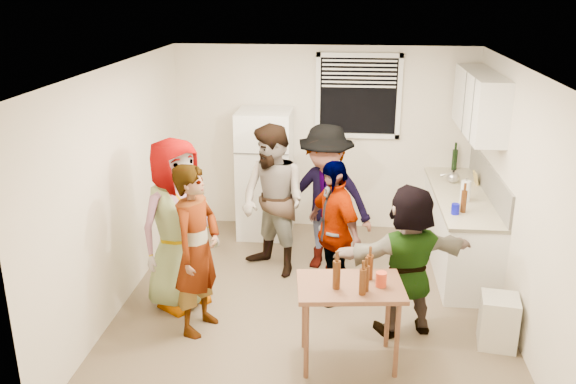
# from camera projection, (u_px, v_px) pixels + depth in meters

# --- Properties ---
(room) EXTENTS (4.00, 4.50, 2.50)m
(room) POSITION_uv_depth(u_px,v_px,m) (311.00, 303.00, 6.55)
(room) COLOR silver
(room) RESTS_ON ground
(window) EXTENTS (1.12, 0.10, 1.06)m
(window) POSITION_uv_depth(u_px,v_px,m) (358.00, 96.00, 7.99)
(window) COLOR white
(window) RESTS_ON room
(refrigerator) EXTENTS (0.70, 0.70, 1.70)m
(refrigerator) POSITION_uv_depth(u_px,v_px,m) (265.00, 174.00, 8.12)
(refrigerator) COLOR white
(refrigerator) RESTS_ON ground
(counter_lower) EXTENTS (0.60, 2.20, 0.86)m
(counter_lower) POSITION_uv_depth(u_px,v_px,m) (459.00, 231.00, 7.33)
(counter_lower) COLOR white
(counter_lower) RESTS_ON ground
(countertop) EXTENTS (0.64, 2.22, 0.04)m
(countertop) POSITION_uv_depth(u_px,v_px,m) (462.00, 196.00, 7.19)
(countertop) COLOR beige
(countertop) RESTS_ON counter_lower
(backsplash) EXTENTS (0.03, 2.20, 0.36)m
(backsplash) POSITION_uv_depth(u_px,v_px,m) (489.00, 180.00, 7.09)
(backsplash) COLOR #A6A399
(backsplash) RESTS_ON countertop
(upper_cabinets) EXTENTS (0.34, 1.60, 0.70)m
(upper_cabinets) POSITION_uv_depth(u_px,v_px,m) (480.00, 103.00, 7.01)
(upper_cabinets) COLOR white
(upper_cabinets) RESTS_ON room
(kettle) EXTENTS (0.26, 0.24, 0.18)m
(kettle) POSITION_uv_depth(u_px,v_px,m) (453.00, 183.00, 7.59)
(kettle) COLOR silver
(kettle) RESTS_ON countertop
(paper_towel) EXTENTS (0.11, 0.11, 0.24)m
(paper_towel) POSITION_uv_depth(u_px,v_px,m) (464.00, 201.00, 6.94)
(paper_towel) COLOR white
(paper_towel) RESTS_ON countertop
(wine_bottle) EXTENTS (0.07, 0.07, 0.28)m
(wine_bottle) POSITION_uv_depth(u_px,v_px,m) (454.00, 170.00, 8.11)
(wine_bottle) COLOR black
(wine_bottle) RESTS_ON countertop
(beer_bottle_counter) EXTENTS (0.06, 0.06, 0.24)m
(beer_bottle_counter) POSITION_uv_depth(u_px,v_px,m) (463.00, 212.00, 6.61)
(beer_bottle_counter) COLOR #47230C
(beer_bottle_counter) RESTS_ON countertop
(blue_cup) EXTENTS (0.09, 0.09, 0.12)m
(blue_cup) POSITION_uv_depth(u_px,v_px,m) (455.00, 214.00, 6.56)
(blue_cup) COLOR #0A0BB0
(blue_cup) RESTS_ON countertop
(picture_frame) EXTENTS (0.02, 0.18, 0.15)m
(picture_frame) POSITION_uv_depth(u_px,v_px,m) (476.00, 178.00, 7.52)
(picture_frame) COLOR tan
(picture_frame) RESTS_ON countertop
(trash_bin) EXTENTS (0.38, 0.38, 0.50)m
(trash_bin) POSITION_uv_depth(u_px,v_px,m) (498.00, 321.00, 5.71)
(trash_bin) COLOR beige
(trash_bin) RESTS_ON ground
(serving_table) EXTENTS (0.98, 0.71, 0.78)m
(serving_table) POSITION_uv_depth(u_px,v_px,m) (347.00, 361.00, 5.54)
(serving_table) COLOR brown
(serving_table) RESTS_ON ground
(beer_bottle_table) EXTENTS (0.07, 0.07, 0.25)m
(beer_bottle_table) POSITION_uv_depth(u_px,v_px,m) (336.00, 288.00, 5.23)
(beer_bottle_table) COLOR #47230C
(beer_bottle_table) RESTS_ON serving_table
(red_cup) EXTENTS (0.10, 0.10, 0.13)m
(red_cup) POSITION_uv_depth(u_px,v_px,m) (381.00, 286.00, 5.26)
(red_cup) COLOR red
(red_cup) RESTS_ON serving_table
(guest_grey) EXTENTS (1.99, 1.81, 0.58)m
(guest_grey) POSITION_uv_depth(u_px,v_px,m) (182.00, 303.00, 6.55)
(guest_grey) COLOR gray
(guest_grey) RESTS_ON ground
(guest_stripe) EXTENTS (1.80, 1.10, 0.41)m
(guest_stripe) POSITION_uv_depth(u_px,v_px,m) (201.00, 327.00, 6.08)
(guest_stripe) COLOR #141933
(guest_stripe) RESTS_ON ground
(guest_back_left) EXTENTS (1.78, 1.92, 0.67)m
(guest_back_left) POSITION_uv_depth(u_px,v_px,m) (274.00, 271.00, 7.27)
(guest_back_left) COLOR #513829
(guest_back_left) RESTS_ON ground
(guest_back_right) EXTENTS (1.53, 1.98, 0.65)m
(guest_back_right) POSITION_uv_depth(u_px,v_px,m) (324.00, 266.00, 7.40)
(guest_back_right) COLOR #3C3C40
(guest_back_right) RESTS_ON ground
(guest_black) EXTENTS (1.81, 1.63, 0.38)m
(guest_black) POSITION_uv_depth(u_px,v_px,m) (332.00, 298.00, 6.65)
(guest_black) COLOR black
(guest_black) RESTS_ON ground
(guest_orange) EXTENTS (1.80, 1.87, 0.45)m
(guest_orange) POSITION_uv_depth(u_px,v_px,m) (403.00, 330.00, 6.04)
(guest_orange) COLOR tan
(guest_orange) RESTS_ON ground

